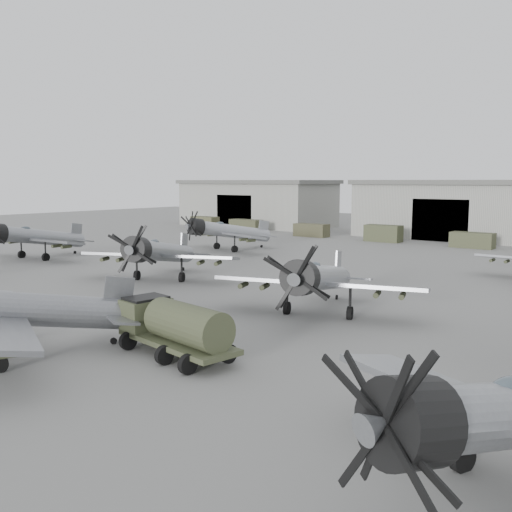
{
  "coord_description": "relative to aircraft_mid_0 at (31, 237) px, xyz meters",
  "views": [
    {
      "loc": [
        28.88,
        -24.52,
        8.59
      ],
      "look_at": [
        0.71,
        11.76,
        2.5
      ],
      "focal_mm": 40.0,
      "sensor_mm": 36.0,
      "label": 1
    }
  ],
  "objects": [
    {
      "name": "ground",
      "position": [
        28.52,
        -9.34,
        -2.5
      ],
      "size": [
        220.0,
        220.0,
        0.0
      ],
      "primitive_type": "plane",
      "color": "slate",
      "rests_on": "ground"
    },
    {
      "name": "hangar_left",
      "position": [
        -9.48,
        52.62,
        1.87
      ],
      "size": [
        29.0,
        14.8,
        8.7
      ],
      "color": "#9E9E94",
      "rests_on": "ground"
    },
    {
      "name": "hangar_center",
      "position": [
        28.52,
        52.62,
        1.87
      ],
      "size": [
        29.0,
        14.8,
        8.7
      ],
      "color": "#9E9E94",
      "rests_on": "ground"
    },
    {
      "name": "support_truck_0",
      "position": [
        -12.03,
        40.66,
        -1.38
      ],
      "size": [
        5.18,
        2.2,
        2.24
      ],
      "primitive_type": "cube",
      "color": "#4A4A30",
      "rests_on": "ground"
    },
    {
      "name": "support_truck_1",
      "position": [
        -2.62,
        40.66,
        -1.45
      ],
      "size": [
        5.76,
        2.2,
        2.11
      ],
      "primitive_type": "cube",
      "color": "#41422B",
      "rests_on": "ground"
    },
    {
      "name": "support_truck_2",
      "position": [
        10.36,
        40.66,
        -1.51
      ],
      "size": [
        5.41,
        2.2,
        1.98
      ],
      "primitive_type": "cube",
      "color": "#45432D",
      "rests_on": "ground"
    },
    {
      "name": "support_truck_3",
      "position": [
        22.37,
        40.66,
        -1.32
      ],
      "size": [
        5.13,
        2.2,
        2.36
      ],
      "primitive_type": "cube",
      "color": "#41452D",
      "rests_on": "ground"
    },
    {
      "name": "support_truck_4",
      "position": [
        34.73,
        40.66,
        -1.5
      ],
      "size": [
        5.35,
        2.2,
        2.0
      ],
      "primitive_type": "cube",
      "color": "#42452D",
      "rests_on": "ground"
    },
    {
      "name": "aircraft_mid_0",
      "position": [
        0.0,
        0.0,
        0.0
      ],
      "size": [
        13.82,
        12.44,
        5.5
      ],
      "rotation": [
        0.0,
        0.0,
        0.1
      ],
      "color": "gray",
      "rests_on": "ground"
    },
    {
      "name": "aircraft_mid_1",
      "position": [
        21.1,
        -0.81,
        0.01
      ],
      "size": [
        13.5,
        12.24,
        5.52
      ],
      "rotation": [
        0.0,
        0.0,
        0.42
      ],
      "color": "gray",
      "rests_on": "ground"
    },
    {
      "name": "aircraft_mid_2",
      "position": [
        38.81,
        -3.58,
        -0.03
      ],
      "size": [
        13.58,
        12.23,
        5.44
      ],
      "rotation": [
        0.0,
        0.0,
        0.31
      ],
      "color": "#9A9DA2",
      "rests_on": "ground"
    },
    {
      "name": "aircraft_far_0",
      "position": [
        11.44,
        18.99,
        -0.06
      ],
      "size": [
        13.45,
        12.11,
        5.37
      ],
      "rotation": [
        0.0,
        0.0,
        -0.28
      ],
      "color": "#9C9FA5",
      "rests_on": "ground"
    },
    {
      "name": "fuel_tanker",
      "position": [
        37.6,
        -14.79,
        -0.92
      ],
      "size": [
        7.46,
        3.46,
        2.77
      ],
      "rotation": [
        0.0,
        0.0,
        -0.16
      ],
      "color": "#3E442C",
      "rests_on": "ground"
    },
    {
      "name": "tug_trailer",
      "position": [
        6.1,
        9.32,
        -2.02
      ],
      "size": [
        6.39,
        3.4,
        1.29
      ],
      "rotation": [
        0.0,
        0.0,
        -0.36
      ],
      "color": "#383625",
      "rests_on": "ground"
    },
    {
      "name": "ground_crew",
      "position": [
        7.74,
        10.53,
        -1.61
      ],
      "size": [
        0.45,
        0.67,
        1.8
      ],
      "primitive_type": "imported",
      "rotation": [
        0.0,
        0.0,
        1.54
      ],
      "color": "#494730",
      "rests_on": "ground"
    }
  ]
}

